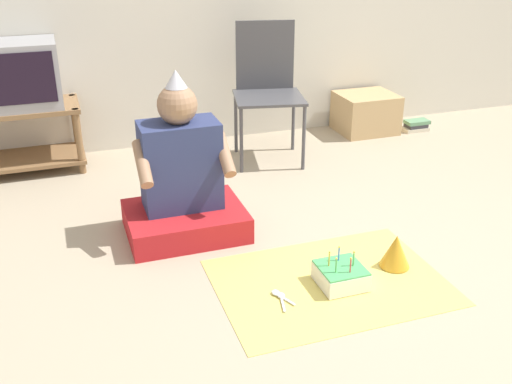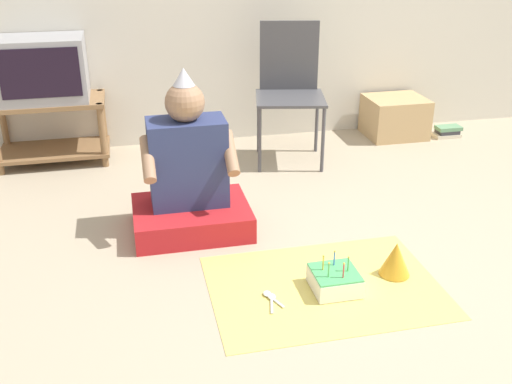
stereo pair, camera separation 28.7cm
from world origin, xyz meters
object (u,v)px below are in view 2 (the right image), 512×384
object	(u,v)px
cardboard_box_stack	(395,117)
book_pile	(447,132)
tv	(43,69)
person_seated	(189,180)
folding_chair	(290,83)
party_hat_blue	(396,259)
birthday_cake	(335,280)

from	to	relation	value
cardboard_box_stack	book_pile	distance (m)	0.43
tv	person_seated	size ratio (longest dim) A/B	0.63
cardboard_box_stack	person_seated	distance (m)	2.10
tv	folding_chair	xyz separation A→B (m)	(1.61, -0.27, -0.12)
folding_chair	person_seated	bearing A→B (deg)	-131.03
folding_chair	book_pile	size ratio (longest dim) A/B	4.50
folding_chair	party_hat_blue	size ratio (longest dim) A/B	5.60
folding_chair	cardboard_box_stack	world-z (taller)	folding_chair
tv	cardboard_box_stack	bearing A→B (deg)	-0.37
tv	book_pile	bearing A→B (deg)	-2.66
book_pile	party_hat_blue	world-z (taller)	party_hat_blue
folding_chair	person_seated	world-z (taller)	folding_chair
cardboard_box_stack	book_pile	size ratio (longest dim) A/B	2.13
person_seated	cardboard_box_stack	bearing A→B (deg)	34.30
cardboard_box_stack	birthday_cake	bearing A→B (deg)	-121.12
person_seated	party_hat_blue	size ratio (longest dim) A/B	5.29
cardboard_box_stack	party_hat_blue	world-z (taller)	cardboard_box_stack
birthday_cake	party_hat_blue	world-z (taller)	birthday_cake
person_seated	birthday_cake	xyz separation A→B (m)	(0.56, -0.76, -0.23)
book_pile	person_seated	xyz separation A→B (m)	(-2.13, -1.06, 0.24)
birthday_cake	party_hat_blue	size ratio (longest dim) A/B	1.25
book_pile	person_seated	world-z (taller)	person_seated
tv	cardboard_box_stack	world-z (taller)	tv
tv	book_pile	world-z (taller)	tv
folding_chair	party_hat_blue	distance (m)	1.69
folding_chair	book_pile	distance (m)	1.42
tv	party_hat_blue	size ratio (longest dim) A/B	3.33
book_pile	person_seated	bearing A→B (deg)	-153.49
person_seated	party_hat_blue	bearing A→B (deg)	-38.33
person_seated	folding_chair	bearing A→B (deg)	48.97
cardboard_box_stack	folding_chair	bearing A→B (deg)	-164.64
folding_chair	cardboard_box_stack	xyz separation A→B (m)	(0.92, 0.25, -0.38)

